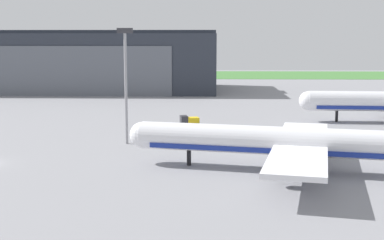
% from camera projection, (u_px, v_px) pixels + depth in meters
% --- Properties ---
extents(grass_field_strip, '(440.00, 56.00, 0.08)m').
position_uv_depth(grass_field_strip, '(147.00, 75.00, 248.07)').
color(grass_field_strip, '#457D39').
rests_on(grass_field_strip, ground_plane).
extents(maintenance_hangar, '(105.92, 41.49, 19.14)m').
position_uv_depth(maintenance_hangar, '(53.00, 62.00, 172.40)').
color(maintenance_hangar, '#2D333D').
rests_on(maintenance_hangar, ground_plane).
extents(airliner_near_left, '(41.33, 33.04, 11.48)m').
position_uv_depth(airliner_near_left, '(296.00, 143.00, 64.72)').
color(airliner_near_left, white).
rests_on(airliner_near_left, ground_plane).
extents(fuel_bowser, '(3.77, 2.98, 2.10)m').
position_uv_depth(fuel_bowser, '(189.00, 121.00, 98.90)').
color(fuel_bowser, '#2D2D33').
rests_on(fuel_bowser, ground_plane).
extents(apron_light_mast, '(2.40, 0.50, 17.81)m').
position_uv_depth(apron_light_mast, '(126.00, 76.00, 81.24)').
color(apron_light_mast, '#99999E').
rests_on(apron_light_mast, ground_plane).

